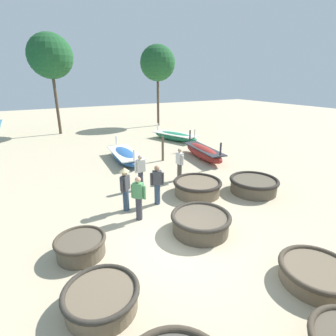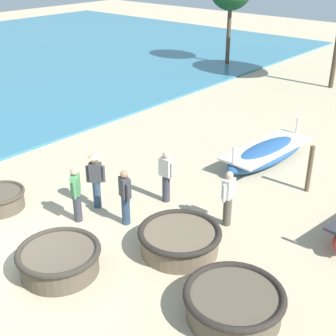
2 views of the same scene
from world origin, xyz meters
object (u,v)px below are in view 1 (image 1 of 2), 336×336
(long_boat_red_hull, at_px, (125,156))
(coracle_front_right, at_px, (317,273))
(fisherman_crouching, at_px, (157,184))
(fisherman_standing_right, at_px, (125,186))
(fisherman_hauling, at_px, (139,197))
(coracle_upturned, at_px, (197,187))
(tree_center, at_px, (50,56))
(coracle_nearest, at_px, (201,222))
(coracle_far_left, at_px, (254,185))
(tree_leftmost, at_px, (158,63))
(mooring_post_mid_beach, at_px, (163,148))
(long_boat_blue_hull, at_px, (203,152))
(coracle_beside_post, at_px, (101,298))
(long_boat_ochre_hull, at_px, (175,136))
(coracle_far_right, at_px, (81,246))
(fisherman_standing_left, at_px, (180,163))
(fisherman_with_hat, at_px, (140,171))

(long_boat_red_hull, bearing_deg, coracle_front_right, -86.96)
(fisherman_crouching, relative_size, fisherman_standing_right, 0.94)
(coracle_front_right, height_order, fisherman_hauling, fisherman_hauling)
(coracle_upturned, distance_m, tree_center, 17.48)
(fisherman_crouching, bearing_deg, coracle_nearest, -82.53)
(coracle_far_left, distance_m, tree_leftmost, 18.08)
(mooring_post_mid_beach, xyz_separation_m, tree_leftmost, (5.24, 10.85, 5.20))
(fisherman_crouching, bearing_deg, long_boat_blue_hull, 38.00)
(coracle_upturned, height_order, mooring_post_mid_beach, mooring_post_mid_beach)
(coracle_beside_post, relative_size, long_boat_ochre_hull, 0.39)
(coracle_front_right, height_order, coracle_far_right, coracle_far_right)
(coracle_far_right, xyz_separation_m, long_boat_ochre_hull, (9.40, 10.82, 0.03))
(coracle_upturned, bearing_deg, fisherman_standing_left, 83.86)
(long_boat_red_hull, relative_size, fisherman_hauling, 2.61)
(fisherman_with_hat, height_order, fisherman_standing_right, fisherman_standing_right)
(coracle_upturned, relative_size, long_boat_blue_hull, 0.49)
(fisherman_with_hat, xyz_separation_m, mooring_post_mid_beach, (2.82, 3.25, -0.10))
(long_boat_blue_hull, distance_m, fisherman_crouching, 6.53)
(fisherman_crouching, distance_m, fisherman_standing_right, 1.25)
(coracle_front_right, distance_m, fisherman_with_hat, 7.33)
(tree_leftmost, height_order, tree_center, tree_center)
(coracle_beside_post, height_order, fisherman_hauling, fisherman_hauling)
(coracle_far_left, relative_size, long_boat_blue_hull, 0.50)
(fisherman_standing_right, height_order, mooring_post_mid_beach, fisherman_standing_right)
(fisherman_hauling, distance_m, tree_leftmost, 19.50)
(long_boat_ochre_hull, relative_size, tree_center, 0.53)
(coracle_front_right, bearing_deg, coracle_far_left, 59.67)
(long_boat_blue_hull, bearing_deg, tree_leftmost, 75.92)
(coracle_far_left, distance_m, fisherman_standing_right, 5.48)
(coracle_upturned, distance_m, mooring_post_mid_beach, 4.99)
(long_boat_red_hull, relative_size, mooring_post_mid_beach, 2.78)
(coracle_far_left, distance_m, fisherman_hauling, 5.20)
(long_boat_ochre_hull, distance_m, fisherman_standing_right, 11.65)
(coracle_front_right, relative_size, long_boat_red_hull, 0.43)
(coracle_front_right, relative_size, mooring_post_mid_beach, 1.20)
(coracle_upturned, relative_size, fisherman_standing_right, 1.22)
(coracle_front_right, relative_size, fisherman_with_hat, 1.13)
(mooring_post_mid_beach, bearing_deg, long_boat_red_hull, 153.20)
(fisherman_with_hat, xyz_separation_m, fisherman_standing_right, (-1.25, -1.52, 0.12))
(coracle_nearest, relative_size, fisherman_hauling, 1.22)
(coracle_far_right, bearing_deg, long_boat_red_hull, 61.85)
(fisherman_standing_left, relative_size, mooring_post_mid_beach, 1.07)
(fisherman_hauling, distance_m, fisherman_standing_right, 0.85)
(coracle_beside_post, height_order, long_boat_blue_hull, long_boat_blue_hull)
(coracle_far_right, distance_m, tree_leftmost, 21.56)
(fisherman_standing_right, relative_size, tree_leftmost, 0.22)
(coracle_nearest, bearing_deg, fisherman_standing_right, 121.96)
(fisherman_hauling, bearing_deg, tree_center, 90.83)
(mooring_post_mid_beach, bearing_deg, coracle_upturned, -101.09)
(coracle_front_right, distance_m, mooring_post_mid_beach, 10.51)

